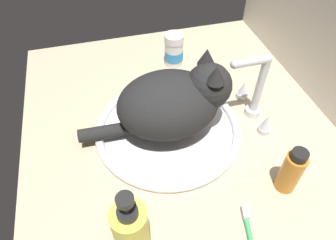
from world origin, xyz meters
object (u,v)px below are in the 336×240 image
soap_pump_bottle (131,230)px  cat (176,101)px  sink_basin (168,128)px  pill_bottle (174,51)px  faucet (255,93)px  amber_bottle (291,171)px

soap_pump_bottle → cat: bearing=149.1°
sink_basin → pill_bottle: (-27.00, 9.19, 3.93)cm
sink_basin → pill_bottle: bearing=161.2°
sink_basin → soap_pump_bottle: size_ratio=2.03×
soap_pump_bottle → sink_basin: bearing=152.4°
soap_pump_bottle → pill_bottle: size_ratio=1.74×
faucet → amber_bottle: faucet is taller
amber_bottle → pill_bottle: (-49.05, -11.17, -0.81)cm
amber_bottle → soap_pump_bottle: size_ratio=0.66×
amber_bottle → pill_bottle: amber_bottle is taller
pill_bottle → cat: bearing=-15.1°
cat → soap_pump_bottle: (26.21, -15.66, -3.05)cm
cat → amber_bottle: (21.99, 18.46, -4.30)cm
cat → sink_basin: bearing=-91.9°
amber_bottle → soap_pump_bottle: soap_pump_bottle is taller
faucet → cat: (0.06, -20.66, 2.40)cm
cat → pill_bottle: 28.49cm
amber_bottle → cat: bearing=-140.0°
amber_bottle → pill_bottle: bearing=-167.2°
cat → amber_bottle: cat is taller
faucet → pill_bottle: 30.26cm
faucet → cat: cat is taller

